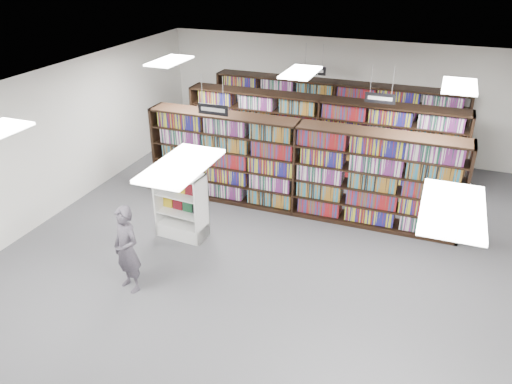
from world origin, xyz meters
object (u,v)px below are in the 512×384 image
(endcap_display, at_px, (183,214))
(open_book, at_px, (178,173))
(shopper, at_px, (127,249))
(bookshelf_row_near, at_px, (297,168))

(endcap_display, relative_size, open_book, 2.31)
(endcap_display, xyz_separation_m, shopper, (-0.01, -1.94, 0.33))
(endcap_display, xyz_separation_m, open_book, (-0.02, -0.05, 0.96))
(bookshelf_row_near, relative_size, open_book, 11.48)
(open_book, relative_size, shopper, 0.38)
(open_book, xyz_separation_m, shopper, (0.00, -1.88, -0.64))
(shopper, bearing_deg, endcap_display, 109.94)
(open_book, bearing_deg, endcap_display, 86.37)
(shopper, bearing_deg, bookshelf_row_near, 83.73)
(open_book, height_order, shopper, shopper)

